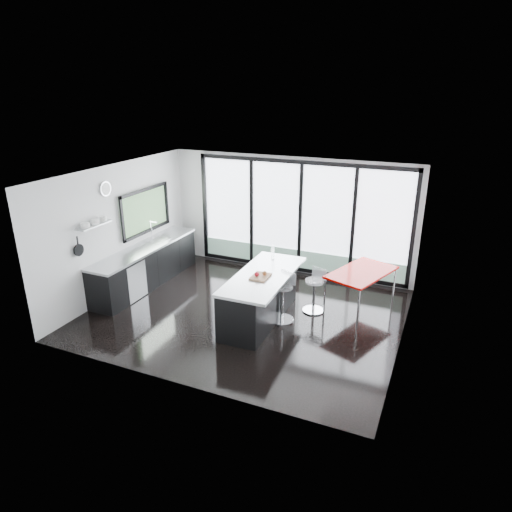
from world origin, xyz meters
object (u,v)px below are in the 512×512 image
at_px(island, 260,296).
at_px(bar_stool_near, 282,303).
at_px(bar_stool_far, 314,296).
at_px(red_table, 360,290).

distance_m(island, bar_stool_near, 0.45).
bearing_deg(bar_stool_far, red_table, 52.08).
relative_size(bar_stool_near, red_table, 0.51).
xyz_separation_m(bar_stool_near, bar_stool_far, (0.45, 0.63, -0.04)).
distance_m(bar_stool_near, red_table, 1.72).
bearing_deg(island, red_table, 36.18).
distance_m(island, red_table, 2.11).
height_order(island, bar_stool_near, island).
relative_size(island, bar_stool_far, 3.41).
xyz_separation_m(bar_stool_far, red_table, (0.82, 0.53, 0.06)).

